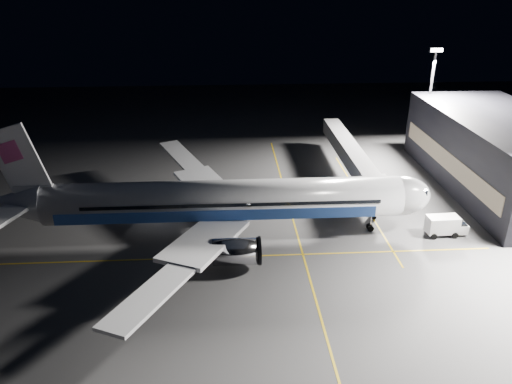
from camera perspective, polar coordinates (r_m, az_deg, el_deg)
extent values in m
plane|color=#4C4C4F|center=(70.28, -3.46, -4.87)|extent=(200.00, 200.00, 0.00)
cube|color=gold|center=(70.93, 4.66, -4.62)|extent=(0.25, 80.00, 0.01)
cube|color=gold|center=(65.09, -3.43, -7.41)|extent=(70.00, 0.25, 0.01)
cube|color=gold|center=(82.07, 12.03, -0.94)|extent=(0.25, 40.00, 0.01)
cylinder|color=silver|center=(67.89, -3.57, -0.95)|extent=(48.00, 5.60, 5.60)
ellipsoid|color=silver|center=(71.86, 15.93, -0.41)|extent=(8.96, 5.60, 5.60)
cube|color=black|center=(72.26, 17.74, 0.36)|extent=(2.20, 3.40, 0.90)
cone|color=silver|center=(73.67, -26.34, -1.22)|extent=(9.00, 5.49, 5.49)
cube|color=#204395|center=(70.80, -4.38, -0.68)|extent=(42.24, 0.25, 1.50)
cube|color=#204395|center=(65.79, -4.41, -2.70)|extent=(42.24, 0.25, 1.50)
cube|color=silver|center=(75.89, -5.46, 0.45)|extent=(11.36, 15.23, 1.53)
cube|color=silver|center=(61.56, -5.84, -5.49)|extent=(11.36, 15.23, 1.53)
cube|color=silver|center=(87.51, -8.56, 4.16)|extent=(8.57, 13.22, 1.31)
cube|color=silver|center=(51.08, -12.06, -11.63)|extent=(8.57, 13.22, 1.31)
cube|color=silver|center=(77.78, -24.70, 0.61)|extent=(6.20, 9.67, 0.45)
cube|color=white|center=(70.72, -25.48, 3.15)|extent=(7.53, 0.40, 10.28)
cube|color=#D54893|center=(70.59, -26.29, 4.18)|extent=(3.22, 0.55, 3.22)
cylinder|color=#B7B7BF|center=(77.22, -2.66, 0.04)|extent=(5.60, 3.40, 3.40)
cylinder|color=#B7B7BF|center=(61.21, -2.34, -6.81)|extent=(5.60, 3.40, 3.40)
cylinder|color=#9999A0|center=(72.52, 12.96, -3.40)|extent=(0.26, 0.26, 2.50)
cylinder|color=black|center=(72.88, 12.90, -3.96)|extent=(0.90, 0.70, 0.90)
cylinder|color=#9999A0|center=(73.59, -5.85, -2.45)|extent=(0.26, 0.26, 2.50)
cylinder|color=#9999A0|center=(66.01, -6.08, -5.78)|extent=(0.26, 0.26, 2.50)
cylinder|color=black|center=(73.91, -5.83, -2.94)|extent=(1.10, 1.60, 1.10)
cylinder|color=black|center=(66.36, -6.06, -6.30)|extent=(1.10, 1.60, 1.10)
cube|color=black|center=(92.55, 26.23, 3.94)|extent=(18.00, 40.00, 12.00)
cube|color=brown|center=(88.77, 21.02, 3.37)|extent=(0.15, 36.00, 3.00)
cube|color=#B2B2B7|center=(89.36, 10.66, 4.45)|extent=(3.00, 33.90, 2.80)
cube|color=#B2B2B7|center=(75.16, 13.44, 0.38)|extent=(3.60, 3.20, 3.40)
cylinder|color=#9999A0|center=(76.40, 13.22, -1.72)|extent=(0.70, 0.70, 3.10)
cylinder|color=black|center=(76.15, 13.32, -2.82)|extent=(0.70, 0.30, 0.70)
cylinder|color=black|center=(77.69, 12.96, -2.23)|extent=(0.70, 0.30, 0.70)
cylinder|color=#59595E|center=(104.37, 19.12, 9.47)|extent=(0.44, 0.44, 20.00)
cube|color=#59595E|center=(102.50, 19.91, 15.03)|extent=(2.40, 0.50, 0.80)
cube|color=white|center=(102.18, 19.98, 14.99)|extent=(2.20, 0.15, 0.60)
cube|color=white|center=(73.91, 20.52, -3.48)|extent=(4.39, 2.31, 2.37)
cube|color=white|center=(75.34, 22.23, -3.79)|extent=(1.80, 2.11, 1.29)
cube|color=black|center=(75.11, 22.30, -3.43)|extent=(1.36, 1.88, 0.54)
cylinder|color=black|center=(76.00, 21.07, -3.85)|extent=(0.87, 0.30, 0.86)
cylinder|color=black|center=(74.24, 21.80, -4.65)|extent=(0.87, 0.30, 0.86)
cylinder|color=black|center=(74.73, 18.99, -4.01)|extent=(0.87, 0.30, 0.86)
cylinder|color=black|center=(72.94, 19.68, -4.83)|extent=(0.87, 0.30, 0.86)
cube|color=black|center=(81.96, -11.60, -0.28)|extent=(3.03, 2.20, 1.26)
cube|color=black|center=(81.64, -11.64, 0.24)|extent=(1.34, 1.34, 0.69)
sphere|color=#FFF2CC|center=(81.13, -11.96, -0.57)|extent=(0.30, 0.30, 0.30)
sphere|color=#FFF2CC|center=(81.16, -11.15, -0.49)|extent=(0.30, 0.30, 0.30)
cylinder|color=black|center=(83.09, -10.90, -0.26)|extent=(0.72, 0.38, 0.69)
cylinder|color=black|center=(81.31, -10.80, -0.81)|extent=(0.72, 0.38, 0.69)
cylinder|color=black|center=(83.04, -12.32, -0.40)|extent=(0.72, 0.38, 0.69)
cylinder|color=black|center=(81.26, -12.25, -0.96)|extent=(0.72, 0.38, 0.69)
cone|color=orange|center=(73.68, -3.82, -3.18)|extent=(0.39, 0.39, 0.58)
cone|color=orange|center=(74.28, -5.33, -2.97)|extent=(0.43, 0.43, 0.64)
cone|color=orange|center=(82.87, -7.03, -0.08)|extent=(0.43, 0.43, 0.65)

